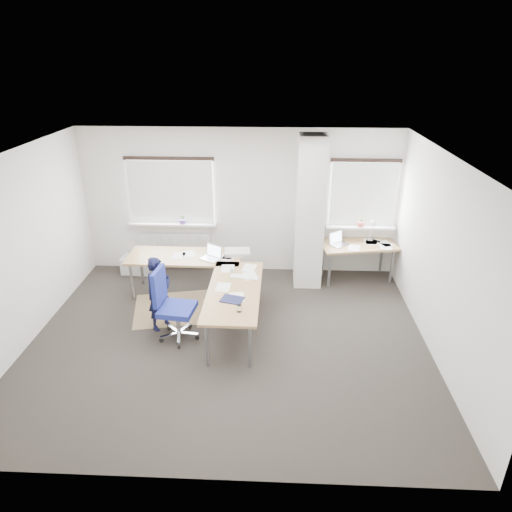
{
  "coord_description": "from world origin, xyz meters",
  "views": [
    {
      "loc": [
        0.69,
        -5.81,
        4.06
      ],
      "look_at": [
        0.38,
        0.9,
        1.01
      ],
      "focal_mm": 32.0,
      "sensor_mm": 36.0,
      "label": 1
    }
  ],
  "objects_px": {
    "desk_side": "(358,246)",
    "task_chair": "(175,320)",
    "person": "(159,294)",
    "desk_main": "(211,273)"
  },
  "relations": [
    {
      "from": "desk_main",
      "to": "task_chair",
      "type": "distance_m",
      "value": 1.03
    },
    {
      "from": "desk_side",
      "to": "task_chair",
      "type": "height_order",
      "value": "desk_side"
    },
    {
      "from": "desk_main",
      "to": "task_chair",
      "type": "relative_size",
      "value": 2.27
    },
    {
      "from": "task_chair",
      "to": "person",
      "type": "bearing_deg",
      "value": 142.81
    },
    {
      "from": "task_chair",
      "to": "desk_side",
      "type": "bearing_deg",
      "value": 41.94
    },
    {
      "from": "person",
      "to": "desk_side",
      "type": "bearing_deg",
      "value": -23.92
    },
    {
      "from": "task_chair",
      "to": "desk_main",
      "type": "bearing_deg",
      "value": 70.13
    },
    {
      "from": "person",
      "to": "task_chair",
      "type": "bearing_deg",
      "value": -97.02
    },
    {
      "from": "desk_side",
      "to": "person",
      "type": "xyz_separation_m",
      "value": [
        -3.35,
        -1.84,
        -0.08
      ]
    },
    {
      "from": "desk_side",
      "to": "task_chair",
      "type": "relative_size",
      "value": 1.3
    }
  ]
}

